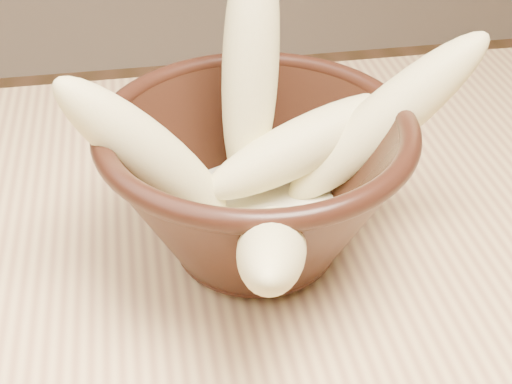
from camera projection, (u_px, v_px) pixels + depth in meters
bowl at (256, 180)px, 0.54m from camera, size 0.23×0.23×0.13m
milk_puddle at (256, 213)px, 0.56m from camera, size 0.13×0.13×0.02m
banana_upright at (250, 66)px, 0.54m from camera, size 0.08×0.11×0.21m
banana_left at (146, 152)px, 0.50m from camera, size 0.14×0.04×0.15m
banana_right at (385, 119)px, 0.54m from camera, size 0.18×0.05×0.16m
banana_across at (304, 145)px, 0.54m from camera, size 0.18×0.09×0.08m
banana_front at (272, 246)px, 0.45m from camera, size 0.08×0.19×0.13m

